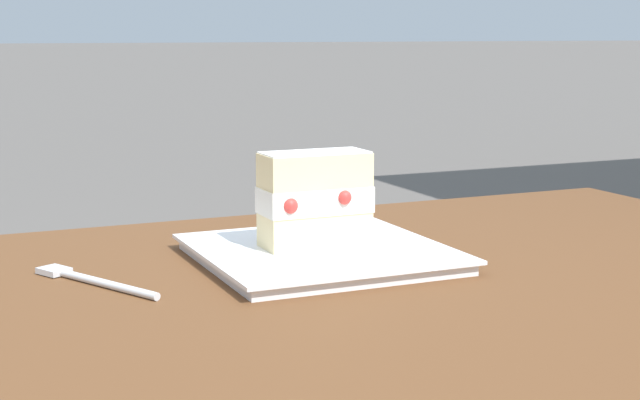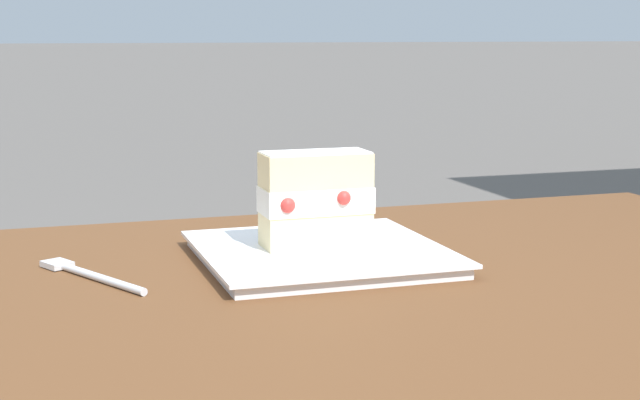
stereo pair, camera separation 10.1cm
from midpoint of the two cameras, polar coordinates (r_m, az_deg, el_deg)
The scene contains 3 objects.
dessert_plate at distance 1.03m, azimuth 2.83°, elevation -3.24°, with size 0.25×0.25×0.02m.
cake_slice at distance 1.02m, azimuth 2.57°, elevation 0.04°, with size 0.12×0.07×0.10m.
dessert_fork at distance 0.98m, azimuth -10.77°, elevation -4.35°, with size 0.09×0.16×0.01m.
Camera 2 is at (0.18, 0.82, 0.92)m, focal length 54.01 mm.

